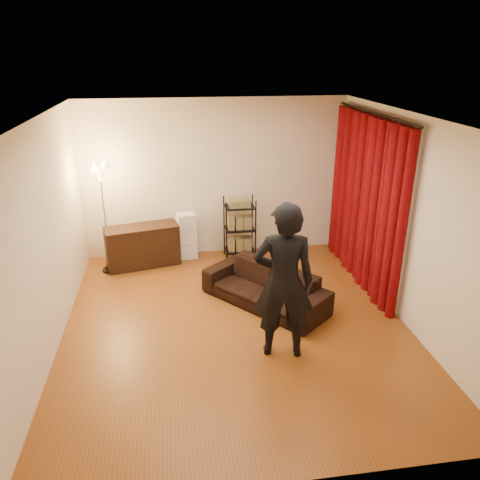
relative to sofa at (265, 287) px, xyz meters
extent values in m
plane|color=brown|center=(-0.49, -0.50, -0.27)|extent=(5.00, 5.00, 0.00)
plane|color=white|center=(-0.49, -0.50, 2.43)|extent=(5.00, 5.00, 0.00)
plane|color=beige|center=(-0.49, 2.00, 1.08)|extent=(5.00, 0.00, 5.00)
plane|color=beige|center=(-0.49, -3.00, 1.08)|extent=(5.00, 0.00, 5.00)
plane|color=beige|center=(-2.74, -0.50, 1.08)|extent=(0.00, 5.00, 5.00)
plane|color=beige|center=(1.76, -0.50, 1.08)|extent=(0.00, 5.00, 5.00)
cylinder|color=black|center=(1.66, 0.63, 2.31)|extent=(0.04, 2.65, 0.04)
imported|color=black|center=(0.00, 0.00, 0.00)|extent=(1.75, 1.89, 0.54)
imported|color=black|center=(-0.03, -1.17, 0.69)|extent=(0.77, 0.57, 1.92)
cube|color=black|center=(-1.78, 1.59, 0.08)|extent=(1.26, 0.70, 0.70)
camera|label=1|loc=(-1.22, -5.80, 3.16)|focal=35.00mm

